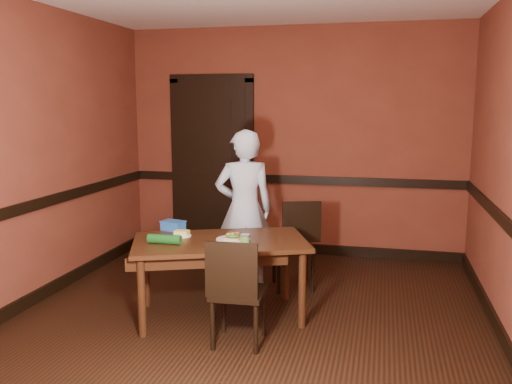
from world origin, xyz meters
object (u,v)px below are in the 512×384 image
at_px(chair_far, 293,246).
at_px(sauce_jar, 245,240).
at_px(dining_table, 220,278).
at_px(chair_near, 239,290).
at_px(sandwich_plate, 233,239).
at_px(cheese_saucer, 182,234).
at_px(person, 244,209).
at_px(food_tub, 173,225).

bearing_deg(chair_far, sauce_jar, -121.87).
bearing_deg(dining_table, chair_near, -79.74).
distance_m(chair_far, sandwich_plate, 1.00).
xyz_separation_m(chair_near, cheese_saucer, (-0.65, 0.51, 0.28)).
height_order(person, sandwich_plate, person).
distance_m(chair_far, cheese_saucer, 1.21).
relative_size(person, sandwich_plate, 5.47).
xyz_separation_m(chair_far, person, (-0.48, -0.07, 0.36)).
xyz_separation_m(dining_table, chair_far, (0.48, 0.88, 0.08)).
bearing_deg(cheese_saucer, dining_table, -8.09).
height_order(dining_table, chair_far, chair_far).
bearing_deg(cheese_saucer, sauce_jar, -15.44).
bearing_deg(chair_near, sauce_jar, -85.80).
distance_m(chair_near, sauce_jar, 0.46).
distance_m(chair_near, food_tub, 1.11).
relative_size(dining_table, person, 0.92).
height_order(chair_far, sauce_jar, chair_far).
xyz_separation_m(person, sauce_jar, (0.25, -0.93, -0.06)).
bearing_deg(cheese_saucer, chair_near, -38.43).
relative_size(chair_near, cheese_saucer, 5.14).
xyz_separation_m(person, food_tub, (-0.51, -0.57, -0.06)).
bearing_deg(chair_far, dining_table, -137.44).
relative_size(chair_near, person, 0.53).
relative_size(dining_table, chair_near, 1.73).
bearing_deg(chair_near, food_tub, -43.49).
relative_size(sauce_jar, cheese_saucer, 0.56).
distance_m(dining_table, sandwich_plate, 0.38).
xyz_separation_m(dining_table, food_tub, (-0.51, 0.24, 0.38)).
distance_m(dining_table, food_tub, 0.68).
relative_size(chair_far, sauce_jar, 9.35).
distance_m(sandwich_plate, food_tub, 0.68).
bearing_deg(cheese_saucer, sandwich_plate, -7.43).
bearing_deg(cheese_saucer, chair_far, 44.80).
bearing_deg(food_tub, sandwich_plate, -6.90).
bearing_deg(food_tub, person, 62.97).
bearing_deg(sauce_jar, cheese_saucer, 164.56).
xyz_separation_m(cheese_saucer, food_tub, (-0.16, 0.19, 0.02)).
relative_size(person, sauce_jar, 17.39).
relative_size(sandwich_plate, sauce_jar, 3.18).
relative_size(dining_table, food_tub, 6.20).
height_order(chair_near, food_tub, chair_near).
bearing_deg(dining_table, sandwich_plate, -27.05).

